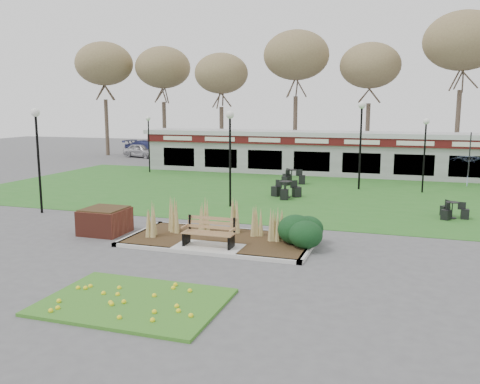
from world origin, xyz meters
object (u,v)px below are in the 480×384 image
(brick_planter, at_px, (105,221))
(food_pavilion, at_px, (316,152))
(park_bench, at_px, (210,232))
(bistro_set_b, at_px, (286,192))
(car_silver, at_px, (142,150))
(lamp_post_far_left, at_px, (149,132))
(lamp_post_mid_right, at_px, (425,139))
(car_blue, at_px, (151,149))
(lamp_post_near_left, at_px, (37,137))
(lamp_post_mid_left, at_px, (230,137))
(patio_umbrella, at_px, (468,171))
(bistro_set_a, at_px, (291,179))
(bistro_set_c, at_px, (452,213))
(lamp_post_far_right, at_px, (361,126))
(car_black, at_px, (189,158))

(brick_planter, relative_size, food_pavilion, 0.06)
(park_bench, height_order, bistro_set_b, park_bench)
(brick_planter, relative_size, car_silver, 0.41)
(lamp_post_far_left, height_order, bistro_set_b, lamp_post_far_left)
(lamp_post_mid_right, distance_m, car_blue, 26.68)
(lamp_post_near_left, xyz_separation_m, lamp_post_mid_left, (7.37, 3.85, -0.08))
(lamp_post_far_left, relative_size, car_blue, 0.75)
(patio_umbrella, bearing_deg, bistro_set_a, 169.30)
(lamp_post_mid_left, distance_m, bistro_set_b, 4.63)
(lamp_post_near_left, bearing_deg, brick_planter, -26.03)
(park_bench, relative_size, patio_umbrella, 0.77)
(brick_planter, relative_size, patio_umbrella, 0.68)
(lamp_post_far_left, height_order, bistro_set_c, lamp_post_far_left)
(lamp_post_far_right, bearing_deg, car_black, 152.53)
(park_bench, xyz_separation_m, car_blue, (-16.37, 26.75, 0.17))
(lamp_post_far_right, xyz_separation_m, bistro_set_b, (-3.28, -3.85, -3.24))
(car_black, bearing_deg, car_silver, 61.41)
(lamp_post_mid_right, relative_size, bistro_set_b, 2.54)
(park_bench, relative_size, brick_planter, 1.13)
(lamp_post_near_left, bearing_deg, car_black, 92.73)
(bistro_set_a, distance_m, car_blue, 20.02)
(brick_planter, bearing_deg, bistro_set_c, 28.49)
(food_pavilion, xyz_separation_m, lamp_post_near_left, (-9.07, -16.68, 1.82))
(lamp_post_far_left, bearing_deg, car_black, 72.76)
(food_pavilion, xyz_separation_m, lamp_post_mid_left, (-1.70, -12.83, 1.74))
(lamp_post_mid_right, relative_size, lamp_post_far_right, 0.82)
(lamp_post_far_right, distance_m, bistro_set_b, 6.01)
(food_pavilion, height_order, car_blue, food_pavilion)
(car_silver, bearing_deg, car_blue, -19.84)
(bistro_set_b, bearing_deg, lamp_post_mid_left, -122.04)
(bistro_set_c, bearing_deg, lamp_post_far_left, 153.79)
(park_bench, height_order, brick_planter, park_bench)
(lamp_post_mid_left, height_order, lamp_post_mid_right, lamp_post_mid_left)
(lamp_post_far_left, xyz_separation_m, patio_umbrella, (20.09, -4.00, -1.45))
(food_pavilion, height_order, lamp_post_mid_right, lamp_post_mid_right)
(bistro_set_b, height_order, bistro_set_c, bistro_set_b)
(lamp_post_mid_left, bearing_deg, lamp_post_far_right, 53.05)
(park_bench, xyz_separation_m, lamp_post_mid_left, (-1.70, 6.88, 2.62))
(lamp_post_mid_left, bearing_deg, car_silver, 128.54)
(patio_umbrella, bearing_deg, car_silver, 152.88)
(park_bench, height_order, car_blue, car_blue)
(food_pavilion, xyz_separation_m, bistro_set_c, (7.84, -12.32, -1.23))
(lamp_post_far_left, xyz_separation_m, bistro_set_c, (19.00, -9.36, -2.61))
(car_black, relative_size, car_blue, 0.76)
(lamp_post_mid_right, height_order, car_silver, lamp_post_mid_right)
(lamp_post_near_left, bearing_deg, lamp_post_far_left, 98.65)
(lamp_post_mid_left, height_order, bistro_set_c, lamp_post_mid_left)
(bistro_set_c, relative_size, car_silver, 0.35)
(patio_umbrella, xyz_separation_m, car_blue, (-25.29, 14.00, -0.65))
(car_black, bearing_deg, food_pavilion, -87.75)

